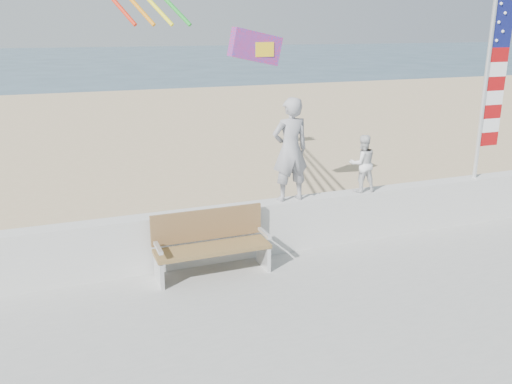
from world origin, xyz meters
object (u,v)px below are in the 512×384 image
Objects in this scene: bench at (211,242)px; flag at (491,79)px; child at (362,163)px; adult at (290,150)px.

flag is at bearing 4.59° from bench.
flag is (2.70, -0.00, 1.40)m from child.
flag is at bearing -175.00° from child.
flag reaches higher than child.
bench is 6.12m from flag.
child is 3.13m from bench.
bench is (-2.96, -0.45, -0.91)m from child.
adult is at bearing 16.39° from bench.
adult is 0.50× the size of flag.
adult is 1.46m from child.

